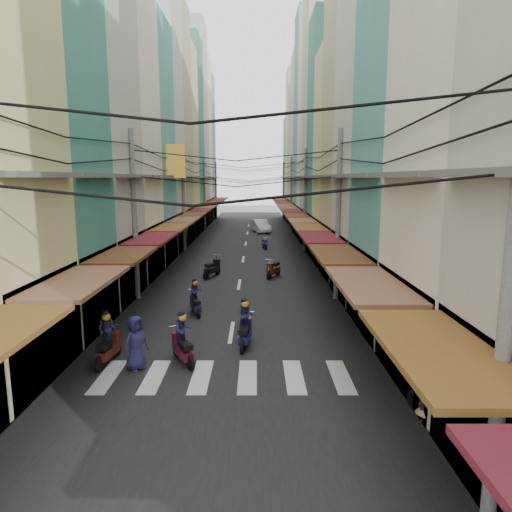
{
  "coord_description": "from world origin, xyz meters",
  "views": [
    {
      "loc": [
        0.96,
        -18.89,
        5.92
      ],
      "look_at": [
        0.95,
        4.7,
        1.86
      ],
      "focal_mm": 32.0,
      "sensor_mm": 36.0,
      "label": 1
    }
  ],
  "objects_px": {
    "bicycle": "(386,311)",
    "traffic_sign": "(410,304)",
    "white_car": "(261,232)",
    "market_umbrella": "(438,293)"
  },
  "relations": [
    {
      "from": "market_umbrella",
      "to": "traffic_sign",
      "type": "height_order",
      "value": "traffic_sign"
    },
    {
      "from": "market_umbrella",
      "to": "traffic_sign",
      "type": "xyz_separation_m",
      "value": [
        -1.37,
        -1.23,
        -0.06
      ]
    },
    {
      "from": "bicycle",
      "to": "traffic_sign",
      "type": "distance_m",
      "value": 6.4
    },
    {
      "from": "white_car",
      "to": "bicycle",
      "type": "relative_size",
      "value": 3.22
    },
    {
      "from": "white_car",
      "to": "market_umbrella",
      "type": "height_order",
      "value": "market_umbrella"
    },
    {
      "from": "bicycle",
      "to": "market_umbrella",
      "type": "height_order",
      "value": "market_umbrella"
    },
    {
      "from": "market_umbrella",
      "to": "traffic_sign",
      "type": "relative_size",
      "value": 0.85
    },
    {
      "from": "traffic_sign",
      "to": "bicycle",
      "type": "bearing_deg",
      "value": 80.2
    },
    {
      "from": "bicycle",
      "to": "white_car",
      "type": "bearing_deg",
      "value": 34.81
    },
    {
      "from": "white_car",
      "to": "traffic_sign",
      "type": "relative_size",
      "value": 1.74
    }
  ]
}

